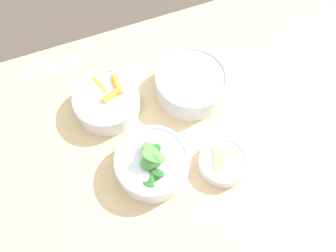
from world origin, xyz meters
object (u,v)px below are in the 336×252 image
Objects in this scene: bowl_carrots at (107,101)px; bowl_beans_hotdog at (191,84)px; bowl_cookies at (224,162)px; ruler at (79,61)px; bowl_greens at (152,163)px.

bowl_carrots is 0.90× the size of bowl_beans_hotdog.
bowl_cookies is at bearing -49.63° from bowl_carrots.
bowl_beans_hotdog reaches higher than bowl_carrots.
ruler is at bearing 120.59° from bowl_cookies.
bowl_greens is at bearing -76.91° from ruler.
bowl_carrots is 0.53× the size of ruler.
ruler is at bearing 142.29° from bowl_beans_hotdog.
bowl_carrots is 0.96× the size of bowl_greens.
bowl_cookies is at bearing -59.41° from ruler.
ruler is at bearing 101.53° from bowl_carrots.
bowl_cookies is 0.49m from ruler.
bowl_carrots is at bearing 172.71° from bowl_beans_hotdog.
bowl_greens is 1.47× the size of bowl_cookies.
bowl_cookies is at bearing -91.50° from bowl_beans_hotdog.
bowl_carrots is 0.21m from bowl_greens.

